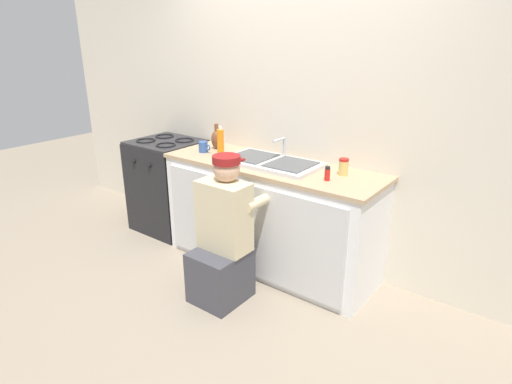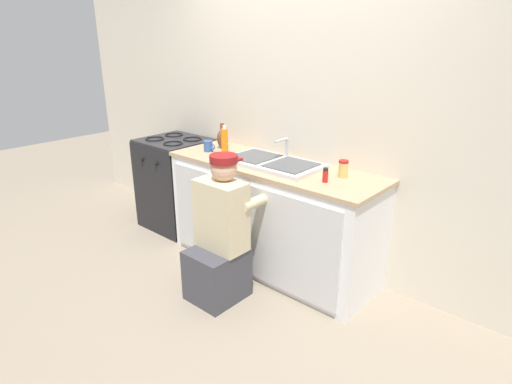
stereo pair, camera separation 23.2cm
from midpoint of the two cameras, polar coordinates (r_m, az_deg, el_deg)
ground_plane at (r=3.62m, az=-2.85°, el=-11.34°), size 12.00×12.00×0.00m
back_wall at (r=3.66m, az=3.44°, el=10.09°), size 6.00×0.10×2.50m
counter_cabinet at (r=3.62m, az=-0.01°, el=-3.48°), size 1.84×0.62×0.88m
countertop at (r=3.46m, az=0.08°, el=3.47°), size 1.88×0.62×0.03m
sink_double_basin at (r=3.46m, az=0.10°, el=4.03°), size 0.80×0.44×0.19m
stove_range at (r=4.44m, az=-13.06°, el=0.90°), size 0.64×0.62×0.93m
plumber_person at (r=3.18m, az=-6.52°, el=-6.66°), size 0.42×0.61×1.10m
condiment_jar at (r=3.21m, az=9.58°, el=3.31°), size 0.07×0.07×0.13m
vase_decorative at (r=3.95m, az=-6.95°, el=7.02°), size 0.10×0.10×0.23m
spice_bottle_red at (r=3.08m, az=7.38°, el=2.41°), size 0.04×0.04×0.10m
soap_bottle_orange at (r=3.74m, az=-6.55°, el=6.67°), size 0.06×0.06×0.25m
coffee_mug at (r=3.85m, az=-8.75°, el=5.94°), size 0.13×0.08×0.10m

